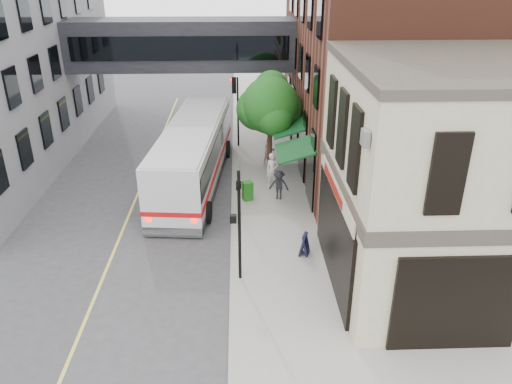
{
  "coord_description": "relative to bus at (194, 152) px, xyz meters",
  "views": [
    {
      "loc": [
        0.43,
        -14.09,
        11.42
      ],
      "look_at": [
        1.09,
        4.15,
        2.8
      ],
      "focal_mm": 35.0,
      "sensor_mm": 36.0,
      "label": 1
    }
  ],
  "objects": [
    {
      "name": "corner_building",
      "position": [
        11.0,
        -9.38,
        2.35
      ],
      "size": [
        10.19,
        8.12,
        8.45
      ],
      "color": "tan",
      "rests_on": "ground"
    },
    {
      "name": "pedestrian_a",
      "position": [
        4.23,
        -0.84,
        -0.78
      ],
      "size": [
        0.74,
        0.55,
        1.86
      ],
      "primitive_type": "imported",
      "rotation": [
        0.0,
        0.0,
        0.17
      ],
      "color": "white",
      "rests_on": "sidewalk_main"
    },
    {
      "name": "sidewalk_main",
      "position": [
        4.03,
        2.62,
        -1.78
      ],
      "size": [
        4.0,
        60.0,
        0.15
      ],
      "primitive_type": "cube",
      "color": "gray",
      "rests_on": "ground"
    },
    {
      "name": "sandwich_board",
      "position": [
        5.12,
        -7.77,
        -1.24
      ],
      "size": [
        0.51,
        0.61,
        0.94
      ],
      "primitive_type": "cube",
      "rotation": [
        0.0,
        0.0,
        -0.37
      ],
      "color": "black",
      "rests_on": "sidewalk_main"
    },
    {
      "name": "newspaper_box",
      "position": [
        2.86,
        -2.5,
        -1.22
      ],
      "size": [
        0.6,
        0.56,
        0.98
      ],
      "primitive_type": "cube",
      "rotation": [
        0.0,
        0.0,
        0.31
      ],
      "color": "#1A6116",
      "rests_on": "sidewalk_main"
    },
    {
      "name": "bus",
      "position": [
        0.0,
        0.0,
        0.0
      ],
      "size": [
        3.88,
        12.52,
        3.32
      ],
      "color": "silver",
      "rests_on": "ground"
    },
    {
      "name": "traffic_signal_far",
      "position": [
        2.29,
        5.62,
        1.48
      ],
      "size": [
        0.53,
        0.28,
        4.5
      ],
      "color": "black",
      "rests_on": "sidewalk_main"
    },
    {
      "name": "lane_marking",
      "position": [
        -2.97,
        -1.38,
        -1.85
      ],
      "size": [
        0.12,
        40.0,
        0.01
      ],
      "primitive_type": "cube",
      "color": "#D8CC4C",
      "rests_on": "ground"
    },
    {
      "name": "pedestrian_c",
      "position": [
        4.46,
        -2.46,
        -0.93
      ],
      "size": [
        1.1,
        0.77,
        1.55
      ],
      "primitive_type": "imported",
      "rotation": [
        0.0,
        0.0,
        -0.21
      ],
      "color": "black",
      "rests_on": "sidewalk_main"
    },
    {
      "name": "traffic_signal_near",
      "position": [
        2.4,
        -9.38,
        1.12
      ],
      "size": [
        0.44,
        0.22,
        4.6
      ],
      "color": "black",
      "rests_on": "sidewalk_main"
    },
    {
      "name": "pedestrian_b",
      "position": [
        4.27,
        2.32,
        -0.91
      ],
      "size": [
        0.95,
        0.87,
        1.59
      ],
      "primitive_type": "imported",
      "rotation": [
        0.0,
        0.0,
        0.44
      ],
      "color": "pink",
      "rests_on": "sidewalk_main"
    },
    {
      "name": "ground",
      "position": [
        2.03,
        -11.38,
        -1.86
      ],
      "size": [
        120.0,
        120.0,
        0.0
      ],
      "primitive_type": "plane",
      "color": "#38383A",
      "rests_on": "ground"
    },
    {
      "name": "street_sign_pole",
      "position": [
        2.42,
        -4.38,
        0.07
      ],
      "size": [
        0.08,
        0.75,
        3.0
      ],
      "color": "gray",
      "rests_on": "sidewalk_main"
    },
    {
      "name": "brick_building",
      "position": [
        12.01,
        3.62,
        5.13
      ],
      "size": [
        13.76,
        18.0,
        14.0
      ],
      "color": "#4F2518",
      "rests_on": "ground"
    },
    {
      "name": "skyway_bridge",
      "position": [
        -0.97,
        6.62,
        4.64
      ],
      "size": [
        14.0,
        3.18,
        3.0
      ],
      "color": "black",
      "rests_on": "ground"
    },
    {
      "name": "street_tree",
      "position": [
        4.22,
        1.84,
        2.05
      ],
      "size": [
        3.8,
        3.2,
        5.6
      ],
      "color": "#382619",
      "rests_on": "sidewalk_main"
    }
  ]
}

